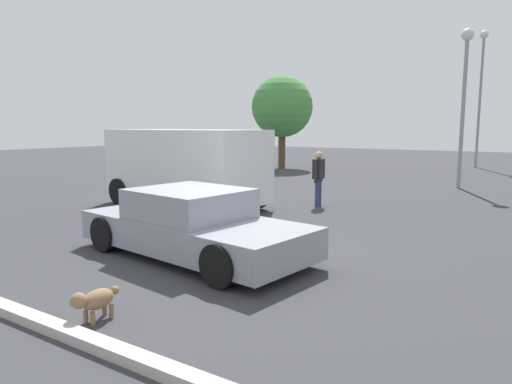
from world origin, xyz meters
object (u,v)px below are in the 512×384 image
sedan_foreground (193,225)px  dog (95,300)px  light_post_mid (481,78)px  van_white (185,165)px  pedestrian (319,174)px  light_post_near (465,79)px

sedan_foreground → dog: bearing=-64.9°
light_post_mid → van_white: bearing=-105.5°
pedestrian → sedan_foreground: bearing=-91.4°
sedan_foreground → van_white: 5.20m
dog → sedan_foreground: bearing=-162.4°
sedan_foreground → light_post_mid: 22.66m
dog → pedestrian: pedestrian is taller
light_post_mid → sedan_foreground: bearing=-94.1°
dog → light_post_mid: light_post_mid is taller
dog → light_post_mid: bearing=178.7°
dog → van_white: 7.91m
sedan_foreground → light_post_near: (2.33, 12.27, 3.39)m
sedan_foreground → light_post_mid: bearing=93.7°
van_white → light_post_near: (5.84, 8.49, 2.76)m
van_white → light_post_mid: bearing=-99.5°
van_white → pedestrian: size_ratio=3.20×
dog → light_post_near: 15.54m
sedan_foreground → dog: 2.89m
van_white → pedestrian: (3.13, 2.13, -0.25)m
dog → light_post_near: size_ratio=0.12×
sedan_foreground → pedestrian: pedestrian is taller
van_white → light_post_mid: light_post_mid is taller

